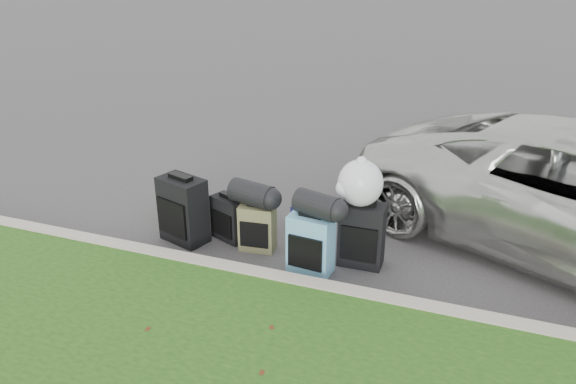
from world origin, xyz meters
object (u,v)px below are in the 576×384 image
(suitcase_teal, at_px, (311,244))
(tote_navy, at_px, (305,217))
(suitcase_large_black_right, at_px, (362,235))
(suitcase_small_black, at_px, (229,218))
(tote_green, at_px, (180,199))
(suitcase_large_black_left, at_px, (183,210))
(suitcase_olive, at_px, (257,227))

(suitcase_teal, height_order, tote_navy, suitcase_teal)
(suitcase_large_black_right, relative_size, tote_navy, 2.26)
(suitcase_small_black, bearing_deg, suitcase_teal, 4.20)
(suitcase_large_black_right, xyz_separation_m, tote_green, (-2.59, 0.47, -0.17))
(suitcase_small_black, bearing_deg, tote_navy, 58.81)
(suitcase_teal, bearing_deg, tote_navy, 117.18)
(suitcase_large_black_left, bearing_deg, tote_navy, 49.60)
(suitcase_teal, bearing_deg, suitcase_small_black, 166.72)
(suitcase_small_black, height_order, suitcase_large_black_right, suitcase_large_black_right)
(tote_green, bearing_deg, suitcase_teal, -10.67)
(tote_green, bearing_deg, suitcase_large_black_right, 0.24)
(tote_green, bearing_deg, suitcase_small_black, -13.99)
(tote_navy, bearing_deg, suitcase_teal, -65.04)
(suitcase_large_black_left, relative_size, suitcase_large_black_right, 1.10)
(suitcase_large_black_right, bearing_deg, tote_green, 168.48)
(suitcase_large_black_right, xyz_separation_m, tote_navy, (-0.87, 0.61, -0.20))
(suitcase_small_black, relative_size, suitcase_large_black_right, 0.74)
(suitcase_small_black, relative_size, tote_green, 1.41)
(suitcase_olive, bearing_deg, suitcase_large_black_left, -179.87)
(suitcase_olive, height_order, suitcase_teal, suitcase_teal)
(suitcase_teal, bearing_deg, suitcase_large_black_right, 41.08)
(suitcase_large_black_left, distance_m, tote_navy, 1.52)
(suitcase_small_black, xyz_separation_m, tote_navy, (0.78, 0.57, -0.11))
(suitcase_large_black_left, relative_size, tote_navy, 2.49)
(suitcase_large_black_left, height_order, suitcase_teal, suitcase_large_black_left)
(suitcase_small_black, distance_m, suitcase_teal, 1.23)
(suitcase_small_black, height_order, suitcase_olive, suitcase_olive)
(suitcase_large_black_right, distance_m, tote_green, 2.64)
(suitcase_large_black_left, bearing_deg, tote_green, 142.05)
(suitcase_teal, distance_m, tote_navy, 1.04)
(suitcase_large_black_left, height_order, suitcase_olive, suitcase_large_black_left)
(suitcase_teal, relative_size, tote_green, 1.74)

